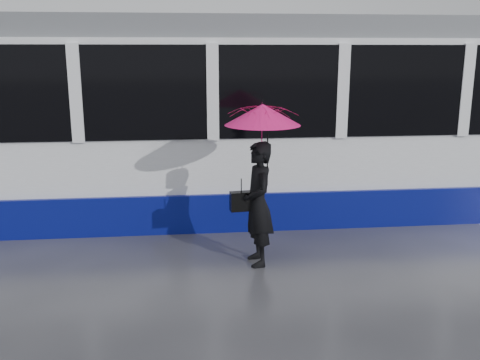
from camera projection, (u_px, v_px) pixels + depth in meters
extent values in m
plane|color=#2F2F35|center=(184.00, 264.00, 7.23)|extent=(90.00, 90.00, 0.00)
cube|color=#3F3D38|center=(183.00, 223.00, 8.94)|extent=(34.00, 0.07, 0.02)
cube|color=#3F3D38|center=(183.00, 200.00, 10.34)|extent=(34.00, 0.07, 0.02)
cube|color=white|center=(348.00, 124.00, 9.60)|extent=(24.00, 2.40, 2.95)
cube|color=navy|center=(345.00, 190.00, 9.88)|extent=(24.00, 2.56, 0.62)
cube|color=black|center=(350.00, 86.00, 9.44)|extent=(23.00, 2.48, 1.40)
cube|color=slate|center=(353.00, 29.00, 9.21)|extent=(23.60, 2.20, 0.35)
imported|color=black|center=(258.00, 204.00, 7.07)|extent=(0.47, 0.65, 1.67)
imported|color=#FF1571|center=(262.00, 135.00, 6.86)|extent=(1.02, 1.03, 0.83)
cone|color=#FF1571|center=(263.00, 115.00, 6.80)|extent=(1.10, 1.10, 0.27)
cylinder|color=black|center=(263.00, 102.00, 6.76)|extent=(0.01, 0.01, 0.06)
cylinder|color=black|center=(267.00, 158.00, 6.96)|extent=(0.02, 0.02, 0.73)
cube|color=black|center=(241.00, 201.00, 7.06)|extent=(0.31, 0.17, 0.26)
cylinder|color=black|center=(241.00, 185.00, 7.01)|extent=(0.01, 0.01, 0.18)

